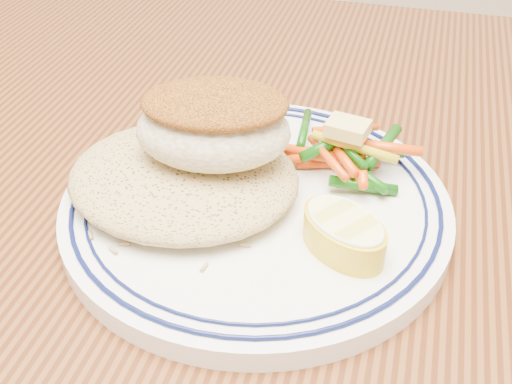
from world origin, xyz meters
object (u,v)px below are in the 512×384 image
(dining_table, at_px, (195,345))
(fish_fillet, at_px, (214,124))
(plate, at_px, (256,205))
(lemon_wedge, at_px, (344,232))
(vegetable_pile, at_px, (346,153))
(rice_pilaf, at_px, (183,173))

(dining_table, distance_m, fish_fillet, 0.17)
(dining_table, xyz_separation_m, fish_fillet, (0.01, 0.05, 0.16))
(dining_table, distance_m, plate, 0.12)
(dining_table, xyz_separation_m, plate, (0.04, 0.04, 0.11))
(lemon_wedge, bearing_deg, vegetable_pile, 97.97)
(dining_table, relative_size, vegetable_pile, 15.30)
(plate, height_order, lemon_wedge, lemon_wedge)
(lemon_wedge, bearing_deg, fish_fillet, 156.24)
(vegetable_pile, xyz_separation_m, lemon_wedge, (0.01, -0.08, -0.00))
(fish_fillet, relative_size, lemon_wedge, 1.45)
(dining_table, bearing_deg, fish_fillet, 82.90)
(rice_pilaf, relative_size, vegetable_pile, 1.56)
(vegetable_pile, bearing_deg, lemon_wedge, -82.03)
(vegetable_pile, bearing_deg, rice_pilaf, -151.09)
(dining_table, distance_m, vegetable_pile, 0.18)
(plate, height_order, vegetable_pile, vegetable_pile)
(rice_pilaf, xyz_separation_m, vegetable_pile, (0.10, 0.05, -0.00))
(rice_pilaf, relative_size, fish_fillet, 1.39)
(rice_pilaf, height_order, lemon_wedge, rice_pilaf)
(rice_pilaf, bearing_deg, fish_fillet, 32.23)
(fish_fillet, distance_m, vegetable_pile, 0.10)
(fish_fillet, distance_m, lemon_wedge, 0.11)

